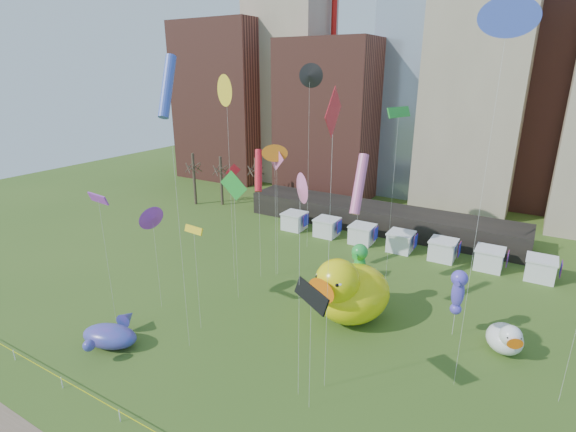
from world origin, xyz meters
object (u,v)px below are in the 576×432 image
Objects in this scene: seahorse_purple at (458,289)px; seahorse_green at (359,263)px; big_duck at (350,291)px; small_duck at (506,338)px; whale_inflatable at (111,335)px.

seahorse_green is at bearing 179.37° from seahorse_purple.
big_duck is at bearing -84.30° from seahorse_green.
seahorse_green is 1.06× the size of seahorse_purple.
seahorse_purple is at bearing 151.52° from small_duck.
small_duck is at bearing 23.72° from big_duck.
big_duck is 2.22× the size of small_duck.
small_duck is at bearing -1.59° from seahorse_green.
big_duck reaches higher than small_duck.
seahorse_green reaches higher than seahorse_purple.
big_duck is at bearing -163.52° from seahorse_purple.
seahorse_purple is 1.01× the size of whale_inflatable.
big_duck is 20.01m from whale_inflatable.
seahorse_green is 1.07× the size of whale_inflatable.
seahorse_purple is at bearing 30.18° from big_duck.
big_duck is at bearing 165.80° from small_duck.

